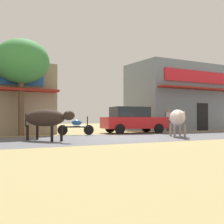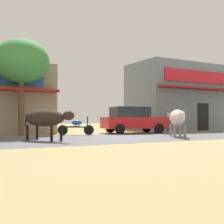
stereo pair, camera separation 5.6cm
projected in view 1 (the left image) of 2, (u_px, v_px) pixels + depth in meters
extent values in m
plane|color=#9D8E5B|center=(120.00, 138.00, 14.27)|extent=(80.00, 80.00, 0.00)
cube|color=#57575D|center=(120.00, 138.00, 14.27)|extent=(72.00, 6.13, 0.00)
cube|color=slate|center=(177.00, 98.00, 24.80)|extent=(7.65, 4.35, 5.28)
cube|color=red|center=(196.00, 77.00, 22.88)|extent=(6.12, 0.10, 0.90)
cube|color=maroon|center=(200.00, 89.00, 22.52)|extent=(7.35, 0.90, 0.12)
cube|color=black|center=(203.00, 117.00, 23.16)|extent=(1.10, 0.06, 2.10)
cylinder|color=brown|center=(21.00, 107.00, 15.95)|extent=(0.31, 0.31, 3.01)
ellipsoid|color=#3A853F|center=(21.00, 61.00, 16.01)|extent=(2.94, 2.94, 2.35)
cube|color=red|center=(134.00, 123.00, 18.88)|extent=(4.18, 2.43, 0.70)
cube|color=#1E2328|center=(130.00, 112.00, 18.80)|extent=(2.41, 1.99, 0.64)
cylinder|color=black|center=(146.00, 128.00, 20.14)|extent=(0.62, 0.28, 0.60)
cylinder|color=black|center=(159.00, 129.00, 18.45)|extent=(0.62, 0.28, 0.60)
cylinder|color=black|center=(110.00, 128.00, 19.30)|extent=(0.62, 0.28, 0.60)
cylinder|color=black|center=(120.00, 129.00, 17.61)|extent=(0.62, 0.28, 0.60)
cylinder|color=black|center=(89.00, 130.00, 16.71)|extent=(0.56, 0.25, 0.56)
cylinder|color=black|center=(63.00, 130.00, 16.45)|extent=(0.56, 0.25, 0.56)
cylinder|color=black|center=(76.00, 127.00, 16.59)|extent=(1.40, 0.55, 0.10)
ellipsoid|color=#1E4C99|center=(77.00, 123.00, 16.60)|extent=(0.61, 0.41, 0.28)
cylinder|color=black|center=(87.00, 122.00, 16.71)|extent=(0.06, 0.06, 0.60)
ellipsoid|color=#30221C|center=(44.00, 118.00, 12.29)|extent=(1.65, 2.29, 0.70)
ellipsoid|color=#30221C|center=(69.00, 116.00, 11.53)|extent=(0.50, 0.63, 0.36)
cone|color=beige|center=(72.00, 111.00, 11.59)|extent=(0.06, 0.06, 0.12)
cone|color=beige|center=(68.00, 111.00, 11.43)|extent=(0.06, 0.06, 0.12)
cylinder|color=black|center=(61.00, 133.00, 12.09)|extent=(0.11, 0.11, 0.64)
cylinder|color=black|center=(52.00, 134.00, 11.66)|extent=(0.11, 0.11, 0.64)
cylinder|color=black|center=(37.00, 132.00, 12.90)|extent=(0.11, 0.11, 0.64)
cylinder|color=black|center=(28.00, 133.00, 12.46)|extent=(0.11, 0.11, 0.64)
cylinder|color=black|center=(26.00, 120.00, 12.94)|extent=(0.05, 0.05, 0.56)
ellipsoid|color=beige|center=(177.00, 117.00, 14.98)|extent=(1.65, 2.08, 0.79)
ellipsoid|color=beige|center=(182.00, 115.00, 13.73)|extent=(0.53, 0.62, 0.36)
cone|color=beige|center=(184.00, 111.00, 13.68)|extent=(0.06, 0.06, 0.12)
cone|color=beige|center=(180.00, 111.00, 13.69)|extent=(0.06, 0.06, 0.12)
cylinder|color=gray|center=(185.00, 131.00, 14.30)|extent=(0.11, 0.11, 0.63)
cylinder|color=gray|center=(175.00, 131.00, 14.32)|extent=(0.11, 0.11, 0.63)
cylinder|color=gray|center=(180.00, 130.00, 15.61)|extent=(0.11, 0.11, 0.63)
cylinder|color=gray|center=(171.00, 130.00, 15.63)|extent=(0.11, 0.11, 0.63)
cylinder|color=gray|center=(174.00, 119.00, 16.03)|extent=(0.05, 0.05, 0.63)
cylinder|color=#3F3F47|center=(167.00, 126.00, 21.62)|extent=(0.14, 0.14, 0.80)
cylinder|color=#3F3F47|center=(168.00, 126.00, 21.46)|extent=(0.14, 0.14, 0.80)
cube|color=silver|center=(168.00, 116.00, 21.56)|extent=(0.42, 0.48, 0.57)
sphere|color=tan|center=(168.00, 111.00, 21.57)|extent=(0.22, 0.22, 0.22)
cylinder|color=silver|center=(165.00, 116.00, 21.79)|extent=(0.09, 0.09, 0.51)
cylinder|color=silver|center=(170.00, 116.00, 21.33)|extent=(0.09, 0.09, 0.51)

